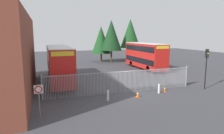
{
  "coord_description": "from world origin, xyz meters",
  "views": [
    {
      "loc": [
        -7.65,
        -18.0,
        5.7
      ],
      "look_at": [
        0.0,
        4.0,
        2.0
      ],
      "focal_mm": 31.8,
      "sensor_mm": 36.0,
      "label": 1
    }
  ],
  "objects_px": {
    "double_decker_bus_near_gate": "(59,63)",
    "bollard_center_front": "(159,89)",
    "double_decker_bus_behind_fence_left": "(145,55)",
    "speed_limit_sign_post": "(39,93)",
    "traffic_cone_by_gate": "(164,89)",
    "traffic_cone_mid_forecourt": "(138,94)",
    "bollard_near_left": "(108,96)",
    "traffic_light_kerbside": "(207,62)"
  },
  "relations": [
    {
      "from": "bollard_near_left",
      "to": "bollard_center_front",
      "type": "height_order",
      "value": "same"
    },
    {
      "from": "double_decker_bus_near_gate",
      "to": "traffic_cone_mid_forecourt",
      "type": "relative_size",
      "value": 18.32
    },
    {
      "from": "traffic_light_kerbside",
      "to": "speed_limit_sign_post",
      "type": "bearing_deg",
      "value": -172.52
    },
    {
      "from": "bollard_near_left",
      "to": "traffic_cone_mid_forecourt",
      "type": "bearing_deg",
      "value": 1.96
    },
    {
      "from": "traffic_cone_by_gate",
      "to": "traffic_light_kerbside",
      "type": "xyz_separation_m",
      "value": [
        4.69,
        -0.54,
        2.7
      ]
    },
    {
      "from": "bollard_center_front",
      "to": "traffic_light_kerbside",
      "type": "relative_size",
      "value": 0.22
    },
    {
      "from": "bollard_center_front",
      "to": "traffic_cone_by_gate",
      "type": "relative_size",
      "value": 1.61
    },
    {
      "from": "double_decker_bus_near_gate",
      "to": "traffic_cone_by_gate",
      "type": "distance_m",
      "value": 12.66
    },
    {
      "from": "bollard_near_left",
      "to": "traffic_cone_mid_forecourt",
      "type": "relative_size",
      "value": 1.61
    },
    {
      "from": "double_decker_bus_behind_fence_left",
      "to": "traffic_light_kerbside",
      "type": "bearing_deg",
      "value": -91.36
    },
    {
      "from": "traffic_cone_mid_forecourt",
      "to": "speed_limit_sign_post",
      "type": "height_order",
      "value": "speed_limit_sign_post"
    },
    {
      "from": "double_decker_bus_near_gate",
      "to": "bollard_near_left",
      "type": "height_order",
      "value": "double_decker_bus_near_gate"
    },
    {
      "from": "traffic_cone_by_gate",
      "to": "traffic_cone_mid_forecourt",
      "type": "bearing_deg",
      "value": -167.67
    },
    {
      "from": "double_decker_bus_near_gate",
      "to": "bollard_center_front",
      "type": "xyz_separation_m",
      "value": [
        8.97,
        -8.01,
        -1.95
      ]
    },
    {
      "from": "double_decker_bus_behind_fence_left",
      "to": "bollard_near_left",
      "type": "distance_m",
      "value": 18.49
    },
    {
      "from": "traffic_cone_by_gate",
      "to": "speed_limit_sign_post",
      "type": "height_order",
      "value": "speed_limit_sign_post"
    },
    {
      "from": "traffic_cone_by_gate",
      "to": "speed_limit_sign_post",
      "type": "xyz_separation_m",
      "value": [
        -12.0,
        -2.73,
        1.49
      ]
    },
    {
      "from": "bollard_center_front",
      "to": "traffic_cone_mid_forecourt",
      "type": "distance_m",
      "value": 2.6
    },
    {
      "from": "traffic_cone_by_gate",
      "to": "double_decker_bus_behind_fence_left",
      "type": "bearing_deg",
      "value": 69.68
    },
    {
      "from": "double_decker_bus_behind_fence_left",
      "to": "speed_limit_sign_post",
      "type": "xyz_separation_m",
      "value": [
        -17.03,
        -16.31,
        -0.65
      ]
    },
    {
      "from": "double_decker_bus_behind_fence_left",
      "to": "traffic_cone_by_gate",
      "type": "height_order",
      "value": "double_decker_bus_behind_fence_left"
    },
    {
      "from": "double_decker_bus_near_gate",
      "to": "double_decker_bus_behind_fence_left",
      "type": "height_order",
      "value": "same"
    },
    {
      "from": "bollard_near_left",
      "to": "traffic_light_kerbside",
      "type": "xyz_separation_m",
      "value": [
        11.07,
        0.31,
        2.51
      ]
    },
    {
      "from": "speed_limit_sign_post",
      "to": "traffic_light_kerbside",
      "type": "distance_m",
      "value": 16.88
    },
    {
      "from": "bollard_near_left",
      "to": "double_decker_bus_near_gate",
      "type": "bearing_deg",
      "value": 111.97
    },
    {
      "from": "double_decker_bus_near_gate",
      "to": "bollard_center_front",
      "type": "distance_m",
      "value": 12.18
    },
    {
      "from": "double_decker_bus_behind_fence_left",
      "to": "speed_limit_sign_post",
      "type": "relative_size",
      "value": 4.5
    },
    {
      "from": "bollard_center_front",
      "to": "traffic_light_kerbside",
      "type": "distance_m",
      "value": 6.09
    },
    {
      "from": "traffic_cone_by_gate",
      "to": "traffic_cone_mid_forecourt",
      "type": "height_order",
      "value": "same"
    },
    {
      "from": "bollard_near_left",
      "to": "traffic_cone_mid_forecourt",
      "type": "distance_m",
      "value": 2.97
    },
    {
      "from": "double_decker_bus_near_gate",
      "to": "speed_limit_sign_post",
      "type": "distance_m",
      "value": 10.67
    },
    {
      "from": "traffic_cone_mid_forecourt",
      "to": "traffic_light_kerbside",
      "type": "height_order",
      "value": "traffic_light_kerbside"
    },
    {
      "from": "bollard_near_left",
      "to": "traffic_light_kerbside",
      "type": "relative_size",
      "value": 0.22
    },
    {
      "from": "double_decker_bus_near_gate",
      "to": "traffic_cone_by_gate",
      "type": "relative_size",
      "value": 18.32
    },
    {
      "from": "bollard_center_front",
      "to": "traffic_cone_mid_forecourt",
      "type": "relative_size",
      "value": 1.61
    },
    {
      "from": "traffic_cone_by_gate",
      "to": "traffic_cone_mid_forecourt",
      "type": "relative_size",
      "value": 1.0
    },
    {
      "from": "double_decker_bus_near_gate",
      "to": "traffic_cone_mid_forecourt",
      "type": "bearing_deg",
      "value": -52.79
    },
    {
      "from": "double_decker_bus_behind_fence_left",
      "to": "traffic_light_kerbside",
      "type": "height_order",
      "value": "double_decker_bus_behind_fence_left"
    },
    {
      "from": "double_decker_bus_near_gate",
      "to": "traffic_cone_by_gate",
      "type": "bearing_deg",
      "value": -38.09
    },
    {
      "from": "double_decker_bus_near_gate",
      "to": "traffic_cone_mid_forecourt",
      "type": "xyz_separation_m",
      "value": [
        6.41,
        -8.44,
        -2.13
      ]
    },
    {
      "from": "double_decker_bus_behind_fence_left",
      "to": "traffic_cone_mid_forecourt",
      "type": "bearing_deg",
      "value": -120.5
    },
    {
      "from": "speed_limit_sign_post",
      "to": "traffic_cone_mid_forecourt",
      "type": "bearing_deg",
      "value": 13.02
    }
  ]
}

